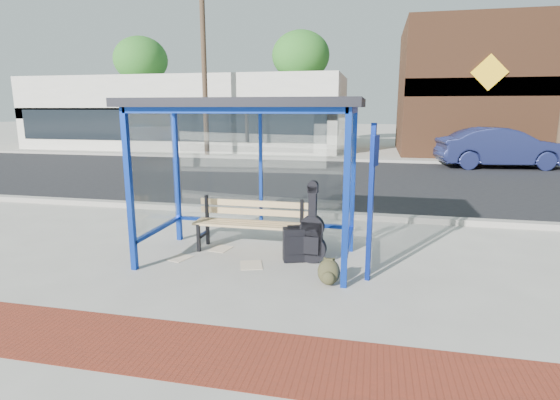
% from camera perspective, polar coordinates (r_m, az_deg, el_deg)
% --- Properties ---
extents(ground, '(120.00, 120.00, 0.00)m').
position_cam_1_polar(ground, '(6.80, -4.06, -7.76)').
color(ground, '#B2ADA0').
rests_on(ground, ground).
extents(brick_paver_strip, '(60.00, 1.00, 0.01)m').
position_cam_1_polar(brick_paver_strip, '(4.59, -13.72, -18.25)').
color(brick_paver_strip, maroon).
rests_on(brick_paver_strip, ground).
extents(curb_near, '(60.00, 0.25, 0.12)m').
position_cam_1_polar(curb_near, '(9.49, 0.87, -1.66)').
color(curb_near, gray).
rests_on(curb_near, ground).
extents(street_asphalt, '(60.00, 10.00, 0.00)m').
position_cam_1_polar(street_asphalt, '(14.44, 4.91, 2.77)').
color(street_asphalt, black).
rests_on(street_asphalt, ground).
extents(curb_far, '(60.00, 0.25, 0.12)m').
position_cam_1_polar(curb_far, '(19.45, 6.90, 5.26)').
color(curb_far, gray).
rests_on(curb_far, ground).
extents(far_sidewalk, '(60.00, 4.00, 0.01)m').
position_cam_1_polar(far_sidewalk, '(21.34, 7.40, 5.68)').
color(far_sidewalk, '#B2ADA0').
rests_on(far_sidewalk, ground).
extents(bus_shelter, '(3.30, 1.80, 2.42)m').
position_cam_1_polar(bus_shelter, '(6.48, -4.15, 9.98)').
color(bus_shelter, '#0E309F').
rests_on(bus_shelter, ground).
extents(storefront_white, '(18.00, 6.04, 4.00)m').
position_cam_1_polar(storefront_white, '(26.45, -12.05, 11.04)').
color(storefront_white, silver).
rests_on(storefront_white, ground).
extents(storefront_brown, '(10.00, 7.08, 6.40)m').
position_cam_1_polar(storefront_brown, '(25.41, 27.11, 12.71)').
color(storefront_brown, '#59331E').
rests_on(storefront_brown, ground).
extents(tree_left, '(3.60, 3.60, 7.03)m').
position_cam_1_polar(tree_left, '(32.44, -17.72, 16.98)').
color(tree_left, '#4C3826').
rests_on(tree_left, ground).
extents(tree_mid, '(3.60, 3.60, 7.03)m').
position_cam_1_polar(tree_mid, '(28.72, 2.74, 18.23)').
color(tree_mid, '#4C3826').
rests_on(tree_mid, ground).
extents(utility_pole_west, '(1.60, 0.24, 8.00)m').
position_cam_1_polar(utility_pole_west, '(21.13, -9.87, 16.69)').
color(utility_pole_west, '#4C3826').
rests_on(utility_pole_west, ground).
extents(bench, '(1.83, 0.45, 0.86)m').
position_cam_1_polar(bench, '(7.11, -3.81, -2.77)').
color(bench, black).
rests_on(bench, ground).
extents(guitar_bag, '(0.44, 0.15, 1.18)m').
position_cam_1_polar(guitar_bag, '(6.55, 4.22, -4.57)').
color(guitar_bag, black).
rests_on(guitar_bag, ground).
extents(suitcase, '(0.37, 0.30, 0.57)m').
position_cam_1_polar(suitcase, '(6.63, 1.84, -5.86)').
color(suitcase, black).
rests_on(suitcase, ground).
extents(backpack, '(0.31, 0.28, 0.35)m').
position_cam_1_polar(backpack, '(5.85, 6.38, -9.41)').
color(backpack, '#302E1A').
rests_on(backpack, ground).
extents(sign_post, '(0.12, 0.26, 2.10)m').
position_cam_1_polar(sign_post, '(5.81, 11.87, 0.71)').
color(sign_post, navy).
rests_on(sign_post, ground).
extents(newspaper_a, '(0.37, 0.42, 0.01)m').
position_cam_1_polar(newspaper_a, '(7.02, -12.97, -7.39)').
color(newspaper_a, white).
rests_on(newspaper_a, ground).
extents(newspaper_b, '(0.43, 0.48, 0.01)m').
position_cam_1_polar(newspaper_b, '(6.56, -3.78, -8.47)').
color(newspaper_b, white).
rests_on(newspaper_b, ground).
extents(newspaper_c, '(0.35, 0.42, 0.01)m').
position_cam_1_polar(newspaper_c, '(7.34, -7.73, -6.32)').
color(newspaper_c, white).
rests_on(newspaper_c, ground).
extents(parked_car, '(4.90, 2.24, 1.56)m').
position_cam_1_polar(parked_car, '(19.05, 26.95, 6.10)').
color(parked_car, '#1B224E').
rests_on(parked_car, ground).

